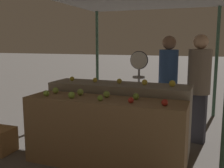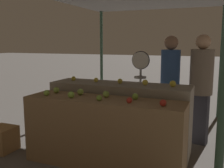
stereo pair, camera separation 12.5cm
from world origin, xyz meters
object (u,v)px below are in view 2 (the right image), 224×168
Objects in this scene: produce_scale at (140,75)px; wooden_crate_side at (2,139)px; person_customer_left at (201,82)px; person_vendor_at_scale at (170,79)px.

produce_scale reaches higher than wooden_crate_side.
wooden_crate_side is at bearing 40.25° from person_customer_left.
produce_scale is at bearing 22.06° from person_customer_left.
wooden_crate_side is (-2.70, -1.43, -0.83)m from person_customer_left.
person_vendor_at_scale is 4.74× the size of wooden_crate_side.
wooden_crate_side is at bearing 9.02° from person_vendor_at_scale.
person_customer_left reaches higher than produce_scale.
person_customer_left is (0.50, -0.07, -0.00)m from person_vendor_at_scale.
produce_scale is 0.96m from person_customer_left.
produce_scale is at bearing 35.76° from wooden_crate_side.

